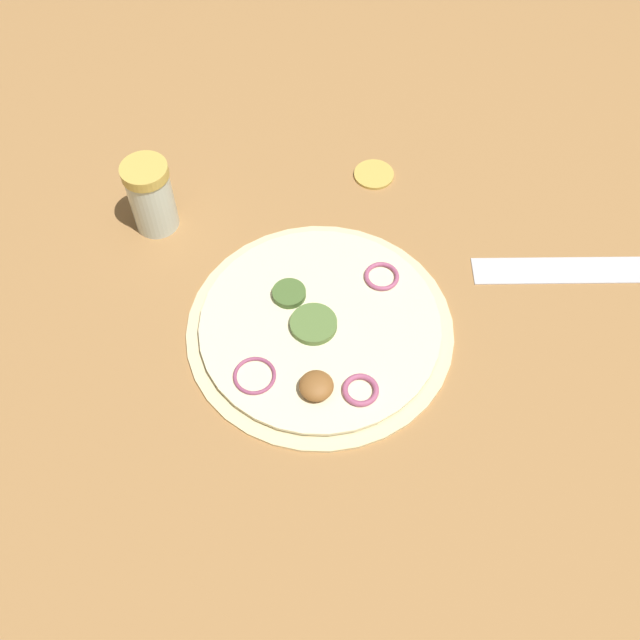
# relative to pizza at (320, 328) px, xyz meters

# --- Properties ---
(ground_plane) EXTENTS (3.00, 3.00, 0.00)m
(ground_plane) POSITION_rel_pizza_xyz_m (0.00, -0.00, -0.01)
(ground_plane) COLOR #9E703F
(pizza) EXTENTS (0.27, 0.27, 0.03)m
(pizza) POSITION_rel_pizza_xyz_m (0.00, 0.00, 0.00)
(pizza) COLOR beige
(pizza) RESTS_ON ground_plane
(spice_jar) EXTENTS (0.05, 0.05, 0.09)m
(spice_jar) POSITION_rel_pizza_xyz_m (0.21, 0.10, 0.04)
(spice_jar) COLOR silver
(spice_jar) RESTS_ON ground_plane
(loose_cap) EXTENTS (0.05, 0.05, 0.01)m
(loose_cap) POSITION_rel_pizza_xyz_m (0.17, -0.15, -0.00)
(loose_cap) COLOR gold
(loose_cap) RESTS_ON ground_plane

